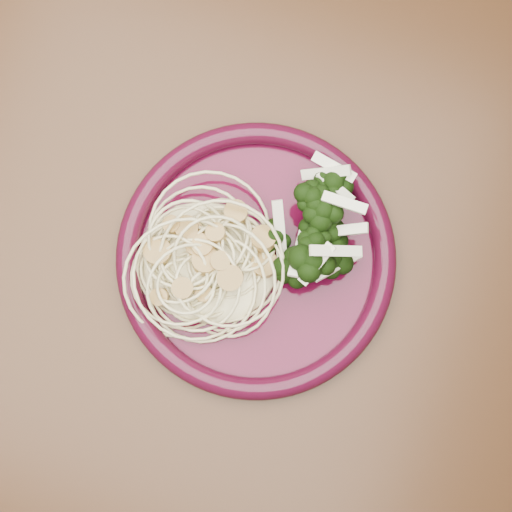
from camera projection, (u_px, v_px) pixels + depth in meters
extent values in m
plane|color=#512E1B|center=(210.00, 297.00, 1.37)|extent=(3.50, 3.50, 0.00)
cube|color=#472814|center=(159.00, 221.00, 0.65)|extent=(1.20, 0.80, 0.04)
cylinder|color=#43071D|center=(256.00, 259.00, 0.62)|extent=(0.31, 0.31, 0.01)
torus|color=#430B20|center=(256.00, 258.00, 0.61)|extent=(0.32, 0.32, 0.02)
ellipsoid|color=beige|center=(207.00, 261.00, 0.60)|extent=(0.15, 0.15, 0.03)
ellipsoid|color=black|center=(316.00, 249.00, 0.59)|extent=(0.12, 0.15, 0.04)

